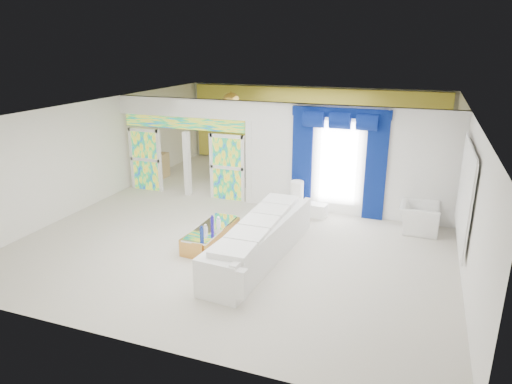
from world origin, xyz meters
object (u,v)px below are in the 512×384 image
at_px(grand_piano, 250,161).
at_px(console_table, 307,209).
at_px(white_sofa, 261,242).
at_px(armchair, 419,217).
at_px(coffee_table, 211,236).

bearing_deg(grand_piano, console_table, -36.09).
relative_size(white_sofa, armchair, 3.83).
height_order(coffee_table, console_table, coffee_table).
bearing_deg(armchair, coffee_table, 120.29).
distance_m(console_table, grand_piano, 4.52).
height_order(white_sofa, grand_piano, grand_piano).
bearing_deg(armchair, console_table, 89.70).
relative_size(white_sofa, coffee_table, 2.27).
height_order(coffee_table, grand_piano, grand_piano).
distance_m(white_sofa, armchair, 4.33).
height_order(console_table, grand_piano, grand_piano).
bearing_deg(white_sofa, coffee_table, 172.39).
xyz_separation_m(coffee_table, console_table, (1.66, 2.64, -0.02)).
distance_m(coffee_table, armchair, 5.26).
relative_size(coffee_table, console_table, 1.64).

